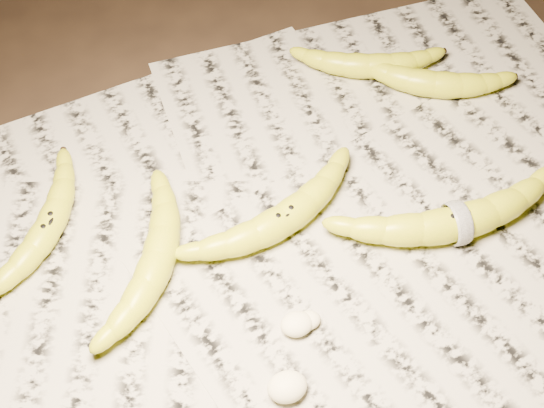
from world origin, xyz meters
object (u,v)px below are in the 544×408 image
object	(u,v)px
banana_center	(283,218)
banana_taped	(457,221)
banana_upper_a	(368,64)
banana_left_a	(47,226)
banana_left_b	(157,258)
banana_upper_b	(435,82)

from	to	relation	value
banana_center	banana_taped	bearing A→B (deg)	-39.26
banana_taped	banana_upper_a	xyz separation A→B (m)	(0.01, 0.27, -0.00)
banana_left_a	banana_upper_a	distance (m)	0.45
banana_left_b	banana_center	bearing A→B (deg)	-57.66
banana_upper_b	banana_center	bearing A→B (deg)	-123.35
banana_left_a	banana_upper_a	xyz separation A→B (m)	(0.44, 0.13, 0.00)
banana_upper_b	banana_upper_a	bearing A→B (deg)	165.67
banana_center	banana_upper_b	bearing A→B (deg)	10.30
banana_left_a	banana_upper_a	bearing A→B (deg)	-39.73
banana_left_b	banana_center	world-z (taller)	same
banana_left_a	banana_upper_a	world-z (taller)	same
banana_left_b	banana_upper_a	size ratio (longest dim) A/B	1.14
banana_left_b	banana_upper_a	xyz separation A→B (m)	(0.33, 0.21, -0.00)
banana_taped	banana_upper_b	xyz separation A→B (m)	(0.08, 0.21, -0.00)
banana_upper_a	banana_upper_b	bearing A→B (deg)	-22.45
banana_center	banana_upper_a	distance (m)	0.28
banana_center	banana_upper_a	size ratio (longest dim) A/B	1.20
banana_taped	banana_upper_b	world-z (taller)	banana_taped
banana_left_a	banana_center	bearing A→B (deg)	-72.72
banana_taped	banana_upper_b	bearing A→B (deg)	72.78
banana_left_a	banana_upper_b	bearing A→B (deg)	-48.31
banana_taped	banana_upper_a	size ratio (longest dim) A/B	1.42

